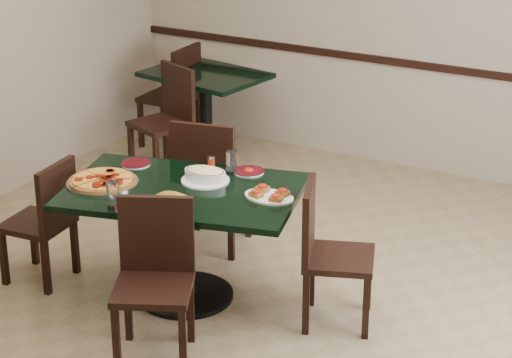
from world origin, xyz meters
The scene contains 21 objects.
floor centered at (0.00, 0.00, 0.00)m, with size 5.50×5.50×0.00m, color olive.
room_shell centered at (1.02, 1.73, 1.17)m, with size 5.50×5.50×5.50m.
main_table centered at (-0.33, -0.12, 0.57)m, with size 1.60×1.23×0.75m.
back_table centered at (-1.55, 2.15, 0.52)m, with size 1.08×0.86×0.75m.
chair_far centered at (-0.55, 0.55, 0.55)m, with size 0.53×0.53×0.97m.
chair_near centered at (-0.13, -0.72, 0.51)m, with size 0.57×0.57×0.92m.
chair_right centered at (0.57, 0.04, 0.49)m, with size 0.53×0.53×0.88m.
chair_left centered at (-1.23, -0.35, 0.46)m, with size 0.42×0.42×0.83m.
back_chair_near centered at (-1.63, 1.69, 0.50)m, with size 0.54×0.54×0.90m.
back_chair_left centered at (-1.91, 2.24, 0.52)m, with size 0.43×0.43×0.92m.
pepperoni_pizza centered at (-0.81, -0.28, 0.77)m, with size 0.45×0.45×0.04m.
lasagna_casserole centered at (-0.27, 0.05, 0.80)m, with size 0.30×0.30×0.09m.
bread_basket centered at (-0.22, -0.39, 0.79)m, with size 0.25×0.18×0.10m.
bruschetta_platter centered at (0.21, 0.01, 0.77)m, with size 0.33×0.23×0.05m.
side_plate_near centered at (-0.43, -0.53, 0.76)m, with size 0.16×0.16×0.02m.
side_plate_far_r centered at (-0.10, 0.31, 0.76)m, with size 0.20×0.20×0.03m.
side_plate_far_l centered at (-0.81, 0.08, 0.76)m, with size 0.19×0.19×0.02m.
napkin_setting centered at (-0.41, -0.52, 0.75)m, with size 0.17×0.17×0.01m.
water_glass_a centered at (-0.20, 0.25, 0.82)m, with size 0.07×0.07×0.14m, color silver.
water_glass_b centered at (-0.52, -0.55, 0.83)m, with size 0.08×0.08×0.16m, color silver.
pepper_shaker centered at (-0.35, 0.26, 0.79)m, with size 0.05×0.05×0.08m.
Camera 1 is at (2.77, -4.83, 3.08)m, focal length 70.00 mm.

